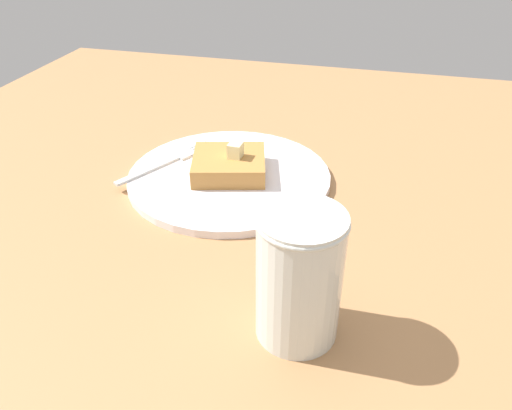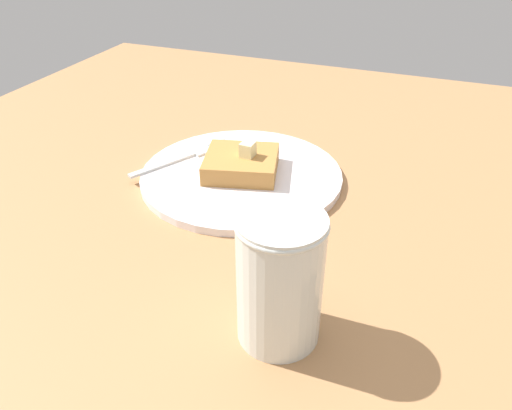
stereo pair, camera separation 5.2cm
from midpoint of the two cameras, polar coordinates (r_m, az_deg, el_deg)
The scene contains 6 objects.
table_surface at distance 63.67cm, azimuth 1.02°, elevation 0.67°, with size 109.47×109.47×2.00cm, color #A37348.
plate at distance 65.79cm, azimuth 0.60°, elevation 3.39°, with size 26.40×26.40×1.02cm.
toast_slice_center at distance 64.97cm, azimuth 0.61°, elevation 4.69°, with size 9.22×8.65×2.45cm, color #B17A3B.
butter_pat_primary at distance 63.83cm, azimuth 1.41°, elevation 6.31°, with size 1.86×1.67×1.86cm, color beige.
fork at distance 69.61cm, azimuth -5.66°, elevation 5.58°, with size 8.85×14.77×0.36cm.
syrup_jar at distance 41.20cm, azimuth 6.39°, elevation -9.25°, with size 7.29×7.29×11.96cm.
Camera 2 is at (21.00, -49.85, 34.84)cm, focal length 35.00 mm.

